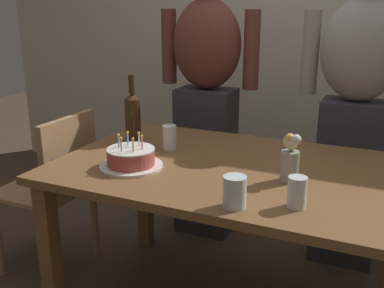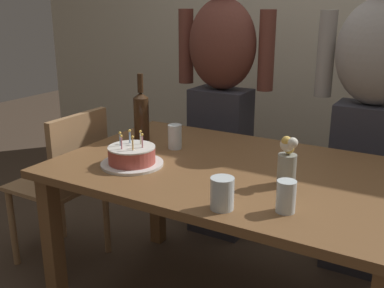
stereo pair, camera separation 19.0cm
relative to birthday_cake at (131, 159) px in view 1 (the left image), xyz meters
The scene contains 11 objects.
back_wall 1.86m from the birthday_cake, 77.54° to the left, with size 5.20×0.10×2.60m, color beige.
dining_table 0.45m from the birthday_cake, 26.62° to the left, with size 1.50×0.96×0.74m.
birthday_cake is the anchor object (origin of this frame).
water_glass_near 0.73m from the birthday_cake, ahead, with size 0.07×0.07×0.11m, color silver.
water_glass_far 0.29m from the birthday_cake, 83.36° to the left, with size 0.07×0.07×0.12m, color silver.
water_glass_side 0.56m from the birthday_cake, 20.00° to the right, with size 0.08×0.08×0.11m, color silver.
wine_bottle 0.39m from the birthday_cake, 119.75° to the left, with size 0.08×0.08×0.34m.
flower_vase 0.66m from the birthday_cake, 10.75° to the left, with size 0.08×0.07×0.20m.
person_man_bearded 0.93m from the birthday_cake, 92.37° to the left, with size 0.61×0.27×1.66m.
person_woman_cardigan 1.23m from the birthday_cake, 48.73° to the left, with size 0.61×0.27×1.66m.
dining_chair 0.64m from the birthday_cake, 163.84° to the left, with size 0.42×0.42×0.87m.
Camera 1 is at (0.59, -1.73, 1.41)m, focal length 42.38 mm.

